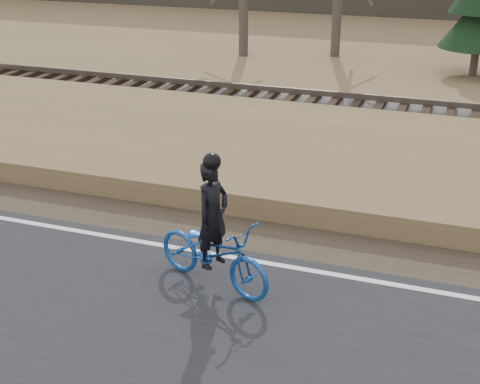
% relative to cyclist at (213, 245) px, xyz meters
% --- Properties ---
extents(cyclist, '(2.17, 1.35, 2.10)m').
position_rel_cyclist_xyz_m(cyclist, '(0.00, 0.00, 0.00)').
color(cyclist, '#154794').
rests_on(cyclist, road).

